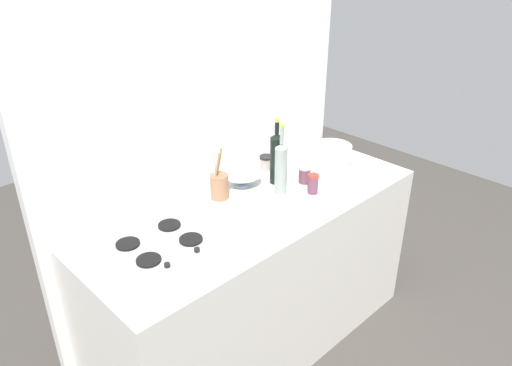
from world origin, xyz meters
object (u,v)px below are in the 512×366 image
cutting_board (280,216)px  wine_bottle_leftmost (281,167)px  plate_stack (332,154)px  stovetop_hob (160,245)px  condiment_jar_spare (313,184)px  condiment_jar_rear (266,162)px  mixing_bowl (242,179)px  condiment_jar_front (305,174)px  utensil_crock (219,185)px  wine_bottle_mid_left (276,157)px

cutting_board → wine_bottle_leftmost: bearing=42.9°
plate_stack → stovetop_hob: bearing=-178.4°
condiment_jar_spare → condiment_jar_rear: bearing=84.8°
wine_bottle_leftmost → mixing_bowl: 0.24m
condiment_jar_spare → plate_stack: bearing=24.6°
stovetop_hob → condiment_jar_front: condiment_jar_front is taller
plate_stack → condiment_jar_spare: size_ratio=2.25×
plate_stack → cutting_board: size_ratio=0.99×
cutting_board → mixing_bowl: bearing=75.9°
plate_stack → condiment_jar_front: plate_stack is taller
wine_bottle_leftmost → plate_stack: bearing=5.9°
mixing_bowl → utensil_crock: (-0.17, -0.02, 0.04)m
wine_bottle_mid_left → condiment_jar_front: size_ratio=3.88×
stovetop_hob → cutting_board: size_ratio=1.80×
wine_bottle_mid_left → mixing_bowl: (-0.16, 0.10, -0.11)m
plate_stack → cutting_board: (-0.68, -0.22, -0.04)m
stovetop_hob → mixing_bowl: size_ratio=2.08×
wine_bottle_leftmost → condiment_jar_spare: (0.11, -0.12, -0.09)m
wine_bottle_mid_left → cutting_board: wine_bottle_mid_left is taller
plate_stack → condiment_jar_front: bearing=-168.5°
wine_bottle_leftmost → mixing_bowl: bearing=115.4°
plate_stack → wine_bottle_leftmost: 0.50m
plate_stack → cutting_board: bearing=-161.7°
stovetop_hob → utensil_crock: utensil_crock is taller
condiment_jar_rear → utensil_crock: bearing=-169.3°
plate_stack → condiment_jar_rear: size_ratio=3.05×
condiment_jar_rear → wine_bottle_leftmost: bearing=-120.3°
cutting_board → condiment_jar_front: bearing=24.0°
utensil_crock → condiment_jar_front: bearing=-23.1°
wine_bottle_leftmost → wine_bottle_mid_left: bearing=55.9°
utensil_crock → condiment_jar_front: 0.48m
stovetop_hob → mixing_bowl: (0.64, 0.18, 0.02)m
condiment_jar_front → cutting_board: (-0.36, -0.16, -0.04)m
plate_stack → wine_bottle_mid_left: (-0.43, 0.04, 0.10)m
condiment_jar_front → condiment_jar_spare: (-0.06, -0.11, 0.01)m
stovetop_hob → condiment_jar_rear: condiment_jar_rear is taller
plate_stack → wine_bottle_mid_left: wine_bottle_mid_left is taller
mixing_bowl → condiment_jar_spare: condiment_jar_spare is taller
condiment_jar_rear → cutting_board: size_ratio=0.32×
plate_stack → cutting_board: 0.71m
stovetop_hob → condiment_jar_rear: (0.88, 0.24, 0.03)m
wine_bottle_mid_left → utensil_crock: bearing=166.6°
condiment_jar_rear → cutting_board: 0.54m
wine_bottle_leftmost → mixing_bowl: (-0.09, 0.20, -0.11)m
plate_stack → condiment_jar_spare: (-0.38, -0.17, 0.00)m
mixing_bowl → condiment_jar_rear: condiment_jar_rear is taller
wine_bottle_mid_left → cutting_board: (-0.25, -0.27, -0.14)m
wine_bottle_mid_left → mixing_bowl: wine_bottle_mid_left is taller
condiment_jar_front → condiment_jar_spare: condiment_jar_spare is taller
condiment_jar_spare → mixing_bowl: bearing=123.0°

